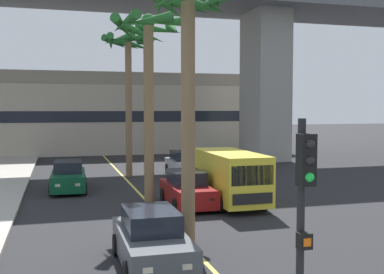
{
  "coord_description": "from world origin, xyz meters",
  "views": [
    {
      "loc": [
        -3.95,
        0.11,
        4.36
      ],
      "look_at": [
        0.0,
        14.0,
        3.46
      ],
      "focal_mm": 44.4,
      "sensor_mm": 36.0,
      "label": 1
    }
  ],
  "objects_px": {
    "palm_tree_mid_median": "(148,55)",
    "car_queue_fourth": "(68,177)",
    "delivery_van": "(230,176)",
    "car_queue_front": "(187,190)",
    "traffic_light_median_near": "(303,219)",
    "palm_tree_near_median": "(188,43)",
    "car_queue_second": "(184,164)",
    "palm_tree_far_median": "(128,61)",
    "car_queue_third": "(152,241)"
  },
  "relations": [
    {
      "from": "car_queue_second",
      "to": "car_queue_third",
      "type": "xyz_separation_m",
      "value": [
        -5.34,
        -16.66,
        0.0
      ]
    },
    {
      "from": "car_queue_front",
      "to": "delivery_van",
      "type": "distance_m",
      "value": 2.04
    },
    {
      "from": "car_queue_front",
      "to": "delivery_van",
      "type": "height_order",
      "value": "delivery_van"
    },
    {
      "from": "delivery_van",
      "to": "palm_tree_far_median",
      "type": "bearing_deg",
      "value": 107.39
    },
    {
      "from": "car_queue_second",
      "to": "palm_tree_far_median",
      "type": "height_order",
      "value": "palm_tree_far_median"
    },
    {
      "from": "traffic_light_median_near",
      "to": "palm_tree_far_median",
      "type": "height_order",
      "value": "palm_tree_far_median"
    },
    {
      "from": "delivery_van",
      "to": "traffic_light_median_near",
      "type": "xyz_separation_m",
      "value": [
        -3.96,
        -13.69,
        1.43
      ]
    },
    {
      "from": "car_queue_second",
      "to": "delivery_van",
      "type": "relative_size",
      "value": 0.79
    },
    {
      "from": "car_queue_fourth",
      "to": "delivery_van",
      "type": "bearing_deg",
      "value": -38.75
    },
    {
      "from": "traffic_light_median_near",
      "to": "palm_tree_far_median",
      "type": "bearing_deg",
      "value": 87.94
    },
    {
      "from": "delivery_van",
      "to": "palm_tree_mid_median",
      "type": "xyz_separation_m",
      "value": [
        -3.65,
        0.19,
        5.29
      ]
    },
    {
      "from": "palm_tree_mid_median",
      "to": "car_queue_fourth",
      "type": "bearing_deg",
      "value": 121.38
    },
    {
      "from": "car_queue_front",
      "to": "car_queue_third",
      "type": "distance_m",
      "value": 8.07
    },
    {
      "from": "car_queue_third",
      "to": "delivery_van",
      "type": "relative_size",
      "value": 0.78
    },
    {
      "from": "car_queue_front",
      "to": "traffic_light_median_near",
      "type": "xyz_separation_m",
      "value": [
        -2.01,
        -13.85,
        1.99
      ]
    },
    {
      "from": "car_queue_second",
      "to": "palm_tree_near_median",
      "type": "bearing_deg",
      "value": -104.33
    },
    {
      "from": "car_queue_third",
      "to": "car_queue_fourth",
      "type": "relative_size",
      "value": 0.99
    },
    {
      "from": "car_queue_fourth",
      "to": "delivery_van",
      "type": "relative_size",
      "value": 0.79
    },
    {
      "from": "car_queue_fourth",
      "to": "delivery_van",
      "type": "distance_m",
      "value": 8.9
    },
    {
      "from": "car_queue_second",
      "to": "delivery_van",
      "type": "xyz_separation_m",
      "value": [
        -0.34,
        -9.36,
        0.57
      ]
    },
    {
      "from": "car_queue_second",
      "to": "palm_tree_mid_median",
      "type": "xyz_separation_m",
      "value": [
        -3.99,
        -9.16,
        5.86
      ]
    },
    {
      "from": "palm_tree_mid_median",
      "to": "car_queue_second",
      "type": "bearing_deg",
      "value": 66.45
    },
    {
      "from": "palm_tree_near_median",
      "to": "traffic_light_median_near",
      "type": "bearing_deg",
      "value": -93.79
    },
    {
      "from": "car_queue_fourth",
      "to": "delivery_van",
      "type": "xyz_separation_m",
      "value": [
        6.93,
        -5.56,
        0.57
      ]
    },
    {
      "from": "car_queue_front",
      "to": "car_queue_second",
      "type": "relative_size",
      "value": 0.99
    },
    {
      "from": "delivery_van",
      "to": "car_queue_third",
      "type": "bearing_deg",
      "value": -124.43
    },
    {
      "from": "car_queue_fourth",
      "to": "car_queue_second",
      "type": "bearing_deg",
      "value": 27.59
    },
    {
      "from": "car_queue_third",
      "to": "palm_tree_mid_median",
      "type": "relative_size",
      "value": 0.49
    },
    {
      "from": "palm_tree_mid_median",
      "to": "palm_tree_near_median",
      "type": "bearing_deg",
      "value": -87.41
    },
    {
      "from": "car_queue_second",
      "to": "car_queue_third",
      "type": "height_order",
      "value": "same"
    },
    {
      "from": "car_queue_fourth",
      "to": "traffic_light_median_near",
      "type": "distance_m",
      "value": 19.58
    },
    {
      "from": "car_queue_second",
      "to": "car_queue_fourth",
      "type": "relative_size",
      "value": 1.0
    },
    {
      "from": "delivery_van",
      "to": "car_queue_front",
      "type": "bearing_deg",
      "value": 175.21
    },
    {
      "from": "car_queue_second",
      "to": "car_queue_fourth",
      "type": "height_order",
      "value": "same"
    },
    {
      "from": "car_queue_front",
      "to": "palm_tree_mid_median",
      "type": "bearing_deg",
      "value": 179.02
    },
    {
      "from": "palm_tree_mid_median",
      "to": "traffic_light_median_near",
      "type": "bearing_deg",
      "value": -91.27
    },
    {
      "from": "car_queue_fourth",
      "to": "palm_tree_near_median",
      "type": "relative_size",
      "value": 0.5
    },
    {
      "from": "car_queue_third",
      "to": "palm_tree_near_median",
      "type": "distance_m",
      "value": 6.22
    },
    {
      "from": "car_queue_fourth",
      "to": "palm_tree_near_median",
      "type": "height_order",
      "value": "palm_tree_near_median"
    },
    {
      "from": "car_queue_third",
      "to": "palm_tree_near_median",
      "type": "relative_size",
      "value": 0.5
    },
    {
      "from": "traffic_light_median_near",
      "to": "palm_tree_mid_median",
      "type": "bearing_deg",
      "value": 88.73
    },
    {
      "from": "car_queue_front",
      "to": "palm_tree_near_median",
      "type": "relative_size",
      "value": 0.5
    },
    {
      "from": "car_queue_fourth",
      "to": "traffic_light_median_near",
      "type": "relative_size",
      "value": 0.99
    },
    {
      "from": "car_queue_second",
      "to": "palm_tree_far_median",
      "type": "distance_m",
      "value": 7.41
    },
    {
      "from": "car_queue_front",
      "to": "car_queue_second",
      "type": "xyz_separation_m",
      "value": [
        2.29,
        9.19,
        0.0
      ]
    },
    {
      "from": "car_queue_third",
      "to": "palm_tree_mid_median",
      "type": "height_order",
      "value": "palm_tree_mid_median"
    },
    {
      "from": "traffic_light_median_near",
      "to": "palm_tree_near_median",
      "type": "xyz_separation_m",
      "value": [
        0.56,
        8.38,
        3.67
      ]
    },
    {
      "from": "delivery_van",
      "to": "palm_tree_mid_median",
      "type": "relative_size",
      "value": 0.63
    },
    {
      "from": "traffic_light_median_near",
      "to": "palm_tree_mid_median",
      "type": "xyz_separation_m",
      "value": [
        0.31,
        13.88,
        3.86
      ]
    },
    {
      "from": "car_queue_third",
      "to": "car_queue_second",
      "type": "bearing_deg",
      "value": 72.22
    }
  ]
}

